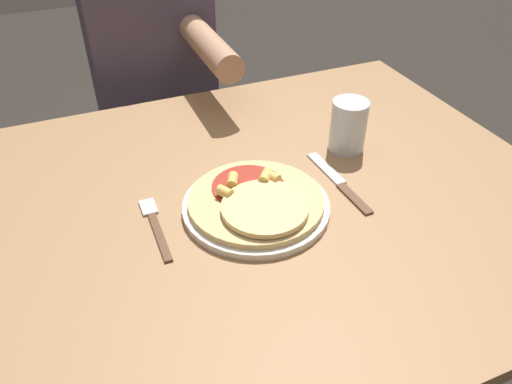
{
  "coord_description": "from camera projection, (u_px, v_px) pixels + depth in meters",
  "views": [
    {
      "loc": [
        -0.28,
        -0.69,
        1.34
      ],
      "look_at": [
        -0.01,
        -0.03,
        0.8
      ],
      "focal_mm": 35.0,
      "sensor_mm": 36.0,
      "label": 1
    }
  ],
  "objects": [
    {
      "name": "dining_table",
      "position": [
        254.0,
        239.0,
        1.01
      ],
      "size": [
        1.2,
        0.94,
        0.76
      ],
      "color": "#9E754C",
      "rests_on": "ground_plane"
    },
    {
      "name": "plate",
      "position": [
        256.0,
        206.0,
        0.92
      ],
      "size": [
        0.27,
        0.27,
        0.01
      ],
      "color": "silver",
      "rests_on": "dining_table"
    },
    {
      "name": "pizza",
      "position": [
        257.0,
        200.0,
        0.9
      ],
      "size": [
        0.25,
        0.25,
        0.04
      ],
      "color": "#DBBC7A",
      "rests_on": "plate"
    },
    {
      "name": "fork",
      "position": [
        155.0,
        224.0,
        0.89
      ],
      "size": [
        0.03,
        0.18,
        0.0
      ],
      "color": "brown",
      "rests_on": "dining_table"
    },
    {
      "name": "knife",
      "position": [
        339.0,
        183.0,
        0.99
      ],
      "size": [
        0.03,
        0.22,
        0.0
      ],
      "color": "brown",
      "rests_on": "dining_table"
    },
    {
      "name": "drinking_glass",
      "position": [
        348.0,
        126.0,
        1.06
      ],
      "size": [
        0.08,
        0.08,
        0.11
      ],
      "color": "silver",
      "rests_on": "dining_table"
    },
    {
      "name": "person_diner",
      "position": [
        156.0,
        86.0,
        1.5
      ],
      "size": [
        0.34,
        0.52,
        1.19
      ],
      "color": "#2D2D38",
      "rests_on": "ground_plane"
    }
  ]
}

